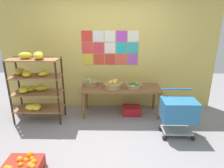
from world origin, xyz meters
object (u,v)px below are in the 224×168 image
Objects in this scene: orange_crate_foreground at (23,167)px; fruit_basket_left at (113,84)px; display_table at (121,90)px; shopping_cart at (179,111)px; fruit_basket_back_right at (91,83)px; banana_shelf_unit at (34,82)px; produce_crate_under_table at (132,110)px; fruit_basket_back_left at (134,85)px.

fruit_basket_left is at bearing 55.55° from orange_crate_foreground.
orange_crate_foreground is (-1.36, -1.81, -0.45)m from display_table.
orange_crate_foreground is 0.60× the size of shopping_cart.
fruit_basket_left is (-0.16, -0.07, 0.16)m from display_table.
fruit_basket_back_right is at bearing 161.88° from fruit_basket_left.
banana_shelf_unit reaches higher than display_table.
banana_shelf_unit is 1.77m from display_table.
fruit_basket_back_right is (-0.49, 0.16, -0.01)m from fruit_basket_left.
fruit_basket_left is 0.75m from produce_crate_under_table.
banana_shelf_unit is 1.72m from orange_crate_foreground.
display_table is 2.31m from orange_crate_foreground.
banana_shelf_unit reaches higher than fruit_basket_back_right.
produce_crate_under_table is 0.81× the size of orange_crate_foreground.
fruit_basket_left is (1.56, 0.22, -0.12)m from banana_shelf_unit.
fruit_basket_back_right is 1.90m from shopping_cart.
fruit_basket_left is at bearing -155.36° from display_table.
fruit_basket_back_right reaches higher than display_table.
display_table is 5.30× the size of fruit_basket_back_left.
fruit_basket_back_left is (0.44, 0.01, -0.02)m from fruit_basket_left.
display_table reaches higher than orange_crate_foreground.
fruit_basket_back_right reaches higher than orange_crate_foreground.
shopping_cart is at bearing -11.25° from banana_shelf_unit.
display_table is 0.53m from produce_crate_under_table.
banana_shelf_unit is 2.95× the size of orange_crate_foreground.
fruit_basket_left is 1.28× the size of fruit_basket_back_left.
banana_shelf_unit reaches higher than fruit_basket_left.
produce_crate_under_table is (-0.03, 0.05, -0.60)m from fruit_basket_back_left.
display_table is at bearing 166.10° from fruit_basket_back_left.
produce_crate_under_table is at bearing -4.17° from display_table.
fruit_basket_back_left reaches higher than produce_crate_under_table.
fruit_basket_left reaches higher than display_table.
produce_crate_under_table is 0.48× the size of shopping_cart.
orange_crate_foreground is (-1.19, -1.74, -0.60)m from fruit_basket_left.
shopping_cart is (0.74, -0.82, 0.38)m from produce_crate_under_table.
banana_shelf_unit is at bearing -172.02° from produce_crate_under_table.
fruit_basket_left reaches higher than orange_crate_foreground.
banana_shelf_unit is 1.14m from fruit_basket_back_right.
fruit_basket_back_right is 0.90× the size of produce_crate_under_table.
shopping_cart is (0.72, -0.77, -0.21)m from fruit_basket_back_left.
produce_crate_under_table is (0.90, -0.10, -0.61)m from fruit_basket_back_right.
banana_shelf_unit is at bearing -170.29° from display_table.
fruit_basket_left is 0.84× the size of orange_crate_foreground.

